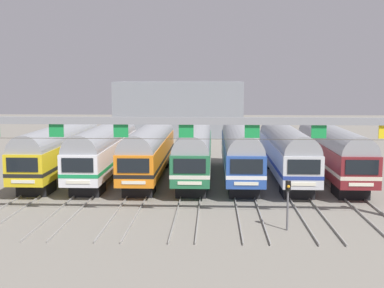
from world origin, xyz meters
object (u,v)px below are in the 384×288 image
(commuter_train_yellow, at_px, (60,148))
(commuter_train_blue, at_px, (240,149))
(commuter_train_white, at_px, (105,148))
(yard_signal_mast, at_px, (288,195))
(commuter_train_green, at_px, (194,149))
(commuter_train_maroon, at_px, (331,149))
(catenary_gantry, at_px, (186,134))
(commuter_train_orange, at_px, (149,148))
(commuter_train_silver, at_px, (285,149))

(commuter_train_yellow, height_order, commuter_train_blue, same)
(commuter_train_white, bearing_deg, yard_signal_mast, -47.30)
(commuter_train_green, relative_size, commuter_train_maroon, 1.00)
(commuter_train_green, distance_m, catenary_gantry, 13.77)
(commuter_train_orange, bearing_deg, commuter_train_blue, 0.00)
(commuter_train_green, distance_m, commuter_train_blue, 3.99)
(commuter_train_silver, xyz_separation_m, catenary_gantry, (-7.97, -13.49, 2.73))
(commuter_train_white, bearing_deg, commuter_train_orange, 0.00)
(commuter_train_white, relative_size, commuter_train_silver, 1.00)
(commuter_train_orange, bearing_deg, catenary_gantry, -73.55)
(commuter_train_yellow, relative_size, commuter_train_green, 1.00)
(commuter_train_white, height_order, catenary_gantry, catenary_gantry)
(commuter_train_maroon, xyz_separation_m, catenary_gantry, (-11.96, -13.50, 2.73))
(commuter_train_blue, relative_size, catenary_gantry, 0.62)
(commuter_train_yellow, distance_m, catenary_gantry, 18.24)
(commuter_train_orange, distance_m, commuter_train_silver, 11.96)
(catenary_gantry, bearing_deg, commuter_train_blue, 73.55)
(commuter_train_yellow, height_order, commuter_train_white, same)
(commuter_train_maroon, distance_m, catenary_gantry, 18.24)
(commuter_train_yellow, relative_size, catenary_gantry, 0.62)
(commuter_train_blue, bearing_deg, commuter_train_green, -179.94)
(commuter_train_white, height_order, commuter_train_silver, commuter_train_white)
(commuter_train_blue, relative_size, commuter_train_maroon, 1.00)
(commuter_train_orange, height_order, commuter_train_maroon, same)
(catenary_gantry, bearing_deg, commuter_train_maroon, 48.47)
(commuter_train_white, xyz_separation_m, commuter_train_maroon, (19.93, 0.00, 0.00))
(commuter_train_white, xyz_separation_m, commuter_train_green, (7.97, -0.00, -0.00))
(catenary_gantry, bearing_deg, yard_signal_mast, -15.11)
(commuter_train_white, height_order, commuter_train_maroon, same)
(catenary_gantry, distance_m, yard_signal_mast, 7.03)
(commuter_train_white, distance_m, yard_signal_mast, 20.57)
(commuter_train_green, relative_size, yard_signal_mast, 6.06)
(commuter_train_white, distance_m, commuter_train_maroon, 19.93)
(yard_signal_mast, bearing_deg, commuter_train_white, 132.70)
(commuter_train_white, relative_size, commuter_train_maroon, 1.00)
(commuter_train_white, xyz_separation_m, commuter_train_orange, (3.99, 0.00, 0.00))
(commuter_train_yellow, bearing_deg, yard_signal_mast, -40.12)
(commuter_train_orange, relative_size, yard_signal_mast, 6.06)
(commuter_train_green, xyz_separation_m, yard_signal_mast, (5.98, -15.11, -0.60))
(commuter_train_yellow, relative_size, commuter_train_blue, 1.00)
(commuter_train_green, relative_size, catenary_gantry, 0.62)
(commuter_train_blue, bearing_deg, commuter_train_yellow, 180.00)
(commuter_train_orange, relative_size, commuter_train_maroon, 1.00)
(commuter_train_silver, height_order, commuter_train_maroon, commuter_train_maroon)
(yard_signal_mast, bearing_deg, commuter_train_green, 111.59)
(commuter_train_green, relative_size, commuter_train_silver, 1.00)
(commuter_train_silver, bearing_deg, commuter_train_orange, 179.98)
(commuter_train_yellow, distance_m, commuter_train_blue, 15.94)
(commuter_train_blue, bearing_deg, catenary_gantry, -106.45)
(commuter_train_green, bearing_deg, commuter_train_silver, 0.00)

